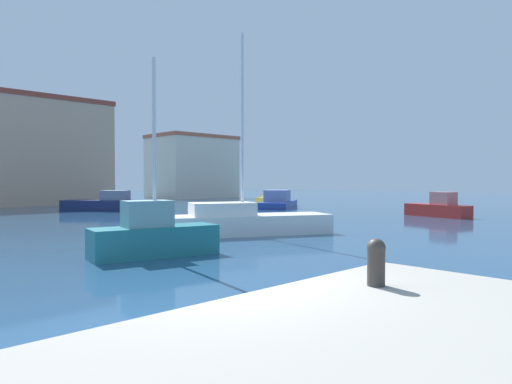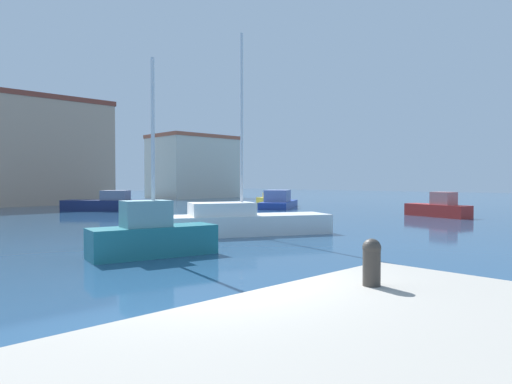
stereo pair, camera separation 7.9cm
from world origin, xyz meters
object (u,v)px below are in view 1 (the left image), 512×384
(sailboat_teal_behind_lamppost, at_px, (153,235))
(motorboat_red_far_right, at_px, (438,208))
(mooring_bollard, at_px, (376,260))
(motorboat_yellow_mid_harbor, at_px, (268,200))
(sailboat_white_center_channel, at_px, (239,222))
(motorboat_blue_distant_east, at_px, (278,201))
(motorboat_navy_far_left, at_px, (112,204))

(sailboat_teal_behind_lamppost, bearing_deg, motorboat_red_far_right, 2.21)
(mooring_bollard, bearing_deg, sailboat_teal_behind_lamppost, 76.37)
(motorboat_yellow_mid_harbor, bearing_deg, sailboat_white_center_channel, -138.00)
(mooring_bollard, height_order, sailboat_teal_behind_lamppost, sailboat_teal_behind_lamppost)
(motorboat_yellow_mid_harbor, xyz_separation_m, motorboat_blue_distant_east, (-5.38, -6.62, 0.18))
(sailboat_teal_behind_lamppost, relative_size, motorboat_red_far_right, 1.34)
(sailboat_white_center_channel, xyz_separation_m, motorboat_blue_distant_east, (16.64, 13.21, -0.00))
(motorboat_red_far_right, bearing_deg, motorboat_blue_distant_east, 90.37)
(motorboat_yellow_mid_harbor, height_order, sailboat_white_center_channel, sailboat_white_center_channel)
(mooring_bollard, distance_m, motorboat_yellow_mid_harbor, 44.16)
(motorboat_blue_distant_east, xyz_separation_m, motorboat_red_far_right, (0.10, -14.87, 0.02))
(motorboat_navy_far_left, bearing_deg, mooring_bollard, -110.77)
(motorboat_blue_distant_east, relative_size, motorboat_red_far_right, 1.61)
(mooring_bollard, xyz_separation_m, motorboat_red_far_right, (25.13, 10.52, -0.75))
(sailboat_white_center_channel, height_order, motorboat_navy_far_left, sailboat_white_center_channel)
(sailboat_teal_behind_lamppost, height_order, motorboat_navy_far_left, sailboat_teal_behind_lamppost)
(sailboat_teal_behind_lamppost, relative_size, motorboat_navy_far_left, 0.92)
(mooring_bollard, relative_size, motorboat_blue_distant_east, 0.09)
(sailboat_teal_behind_lamppost, bearing_deg, motorboat_navy_far_left, 66.34)
(motorboat_navy_far_left, bearing_deg, motorboat_yellow_mid_harbor, 0.18)
(sailboat_teal_behind_lamppost, relative_size, motorboat_yellow_mid_harbor, 1.41)
(mooring_bollard, height_order, motorboat_blue_distant_east, mooring_bollard)
(mooring_bollard, height_order, motorboat_yellow_mid_harbor, mooring_bollard)
(sailboat_teal_behind_lamppost, distance_m, motorboat_blue_distant_east, 27.62)
(sailboat_white_center_channel, distance_m, motorboat_red_far_right, 16.82)
(motorboat_navy_far_left, distance_m, motorboat_blue_distant_east, 14.49)
(motorboat_red_far_right, bearing_deg, sailboat_teal_behind_lamppost, -177.79)
(sailboat_teal_behind_lamppost, xyz_separation_m, motorboat_blue_distant_east, (22.69, 15.75, -0.11))
(mooring_bollard, bearing_deg, sailboat_white_center_channel, 55.44)
(sailboat_white_center_channel, height_order, motorboat_blue_distant_east, sailboat_white_center_channel)
(mooring_bollard, relative_size, motorboat_navy_far_left, 0.09)
(mooring_bollard, height_order, sailboat_white_center_channel, sailboat_white_center_channel)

